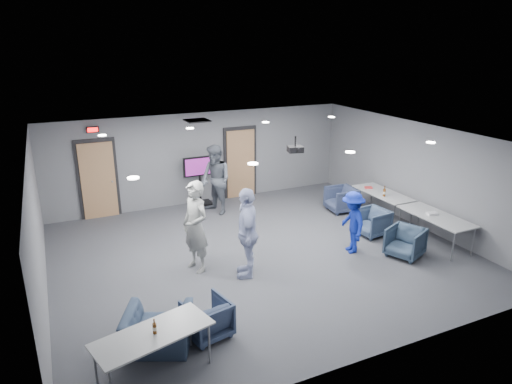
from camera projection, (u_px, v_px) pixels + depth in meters
name	position (u px, v px, depth m)	size (l,w,h in m)	color
floor	(260.00, 253.00, 10.51)	(9.00, 9.00, 0.00)	#3A3C42
ceiling	(261.00, 138.00, 9.66)	(9.00, 9.00, 0.00)	white
wall_back	(203.00, 158.00, 13.53)	(9.00, 0.02, 2.70)	slate
wall_front	(378.00, 280.00, 6.64)	(9.00, 0.02, 2.70)	slate
wall_left	(37.00, 232.00, 8.28)	(0.02, 8.00, 2.70)	slate
wall_right	(416.00, 174.00, 11.88)	(0.02, 8.00, 2.70)	slate
door_left	(98.00, 180.00, 12.38)	(1.06, 0.17, 2.24)	black
door_right	(240.00, 163.00, 14.05)	(1.06, 0.17, 2.24)	black
exit_sign	(93.00, 130.00, 11.92)	(0.32, 0.08, 0.16)	black
hvac_diffuser	(197.00, 120.00, 11.87)	(0.60, 0.60, 0.03)	black
downlights	(261.00, 139.00, 9.66)	(6.18, 3.78, 0.02)	white
person_a	(196.00, 227.00, 9.49)	(0.72, 0.47, 1.96)	gray
person_b	(216.00, 180.00, 12.69)	(0.95, 0.74, 1.95)	slate
person_c	(247.00, 233.00, 9.27)	(1.12, 0.47, 1.91)	#A8B1D8
person_d	(352.00, 222.00, 10.39)	(0.94, 0.54, 1.45)	navy
chair_right_a	(341.00, 199.00, 13.02)	(0.76, 0.78, 0.71)	#353F5B
chair_right_b	(372.00, 222.00, 11.43)	(0.72, 0.74, 0.67)	#384861
chair_right_c	(405.00, 242.00, 10.28)	(0.73, 0.75, 0.68)	#314155
chair_front_a	(207.00, 318.00, 7.50)	(0.69, 0.71, 0.64)	#374460
chair_front_b	(158.00, 330.00, 7.17)	(1.02, 0.89, 0.66)	#324056
table_right_a	(383.00, 194.00, 12.42)	(0.75, 1.79, 0.73)	#B2B5B7
table_right_b	(436.00, 217.00, 10.79)	(0.78, 1.87, 0.73)	#B2B5B7
table_front_left	(153.00, 336.00, 6.47)	(1.81, 1.11, 0.73)	#B2B5B7
bottle_front	(155.00, 328.00, 6.42)	(0.06, 0.06, 0.23)	#5C320F
bottle_right	(384.00, 192.00, 12.08)	(0.08, 0.08, 0.29)	#5C320F
snack_box	(368.00, 187.00, 12.76)	(0.20, 0.13, 0.04)	red
wrapper	(432.00, 214.00, 10.83)	(0.24, 0.17, 0.06)	silver
tv_stand	(200.00, 178.00, 13.40)	(0.95, 0.45, 1.46)	black
projector	(295.00, 149.00, 10.00)	(0.38, 0.35, 0.35)	black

